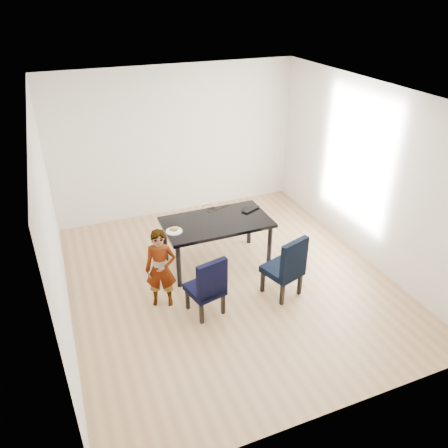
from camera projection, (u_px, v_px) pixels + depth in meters
name	position (u px, v px, depth m)	size (l,w,h in m)	color
floor	(229.00, 280.00, 6.49)	(4.50, 5.00, 0.01)	tan
ceiling	(230.00, 95.00, 5.17)	(4.50, 5.00, 0.01)	white
wall_back	(176.00, 142.00, 7.86)	(4.50, 0.01, 2.70)	white
wall_front	(340.00, 314.00, 3.80)	(4.50, 0.01, 2.70)	silver
wall_left	(51.00, 229.00, 5.09)	(0.01, 5.00, 2.70)	white
wall_right	(368.00, 174.00, 6.56)	(0.01, 5.00, 2.70)	white
dining_table	(217.00, 242.00, 6.71)	(1.60, 0.90, 0.75)	black
chair_left	(205.00, 284.00, 5.66)	(0.42, 0.44, 0.88)	black
chair_right	(282.00, 265.00, 6.00)	(0.45, 0.47, 0.94)	black
child	(161.00, 269.00, 5.75)	(0.41, 0.27, 1.14)	orange
plate	(174.00, 231.00, 6.24)	(0.24, 0.24, 0.01)	white
sandwich	(174.00, 228.00, 6.23)	(0.15, 0.07, 0.06)	olive
laptop	(248.00, 208.00, 6.87)	(0.32, 0.21, 0.03)	black
cable_tangle	(212.00, 210.00, 6.82)	(0.16, 0.16, 0.01)	black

